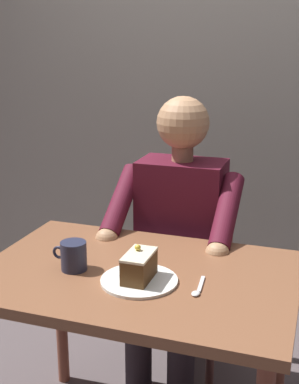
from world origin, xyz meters
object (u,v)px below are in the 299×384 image
at_px(chair, 186,264).
at_px(seated_person, 176,242).
at_px(dining_table, 137,297).
at_px(coffee_cup, 73,255).
at_px(dessert_spoon, 198,289).
at_px(cake_slice, 139,266).

relative_size(chair, seated_person, 0.71).
xyz_separation_m(dining_table, coffee_cup, (0.21, 0.05, 0.15)).
distance_m(coffee_cup, dessert_spoon, 0.44).
height_order(chair, seated_person, seated_person).
bearing_deg(coffee_cup, dining_table, -165.57).
distance_m(seated_person, cake_slice, 0.57).
bearing_deg(chair, cake_slice, 92.68).
relative_size(chair, dessert_spoon, 6.23).
bearing_deg(dessert_spoon, dining_table, -16.34).
distance_m(dining_table, seated_person, 0.48).
height_order(dining_table, coffee_cup, coffee_cup).
xyz_separation_m(dining_table, chair, (0.00, -0.65, -0.16)).
height_order(cake_slice, dessert_spoon, cake_slice).
relative_size(seated_person, coffee_cup, 10.34).
bearing_deg(coffee_cup, dessert_spoon, 178.28).
height_order(chair, dessert_spoon, chair).
bearing_deg(cake_slice, chair, -87.32).
relative_size(dining_table, dessert_spoon, 7.35).
relative_size(seated_person, cake_slice, 8.98).
distance_m(chair, cake_slice, 0.78).
distance_m(dining_table, coffee_cup, 0.26).
xyz_separation_m(chair, cake_slice, (-0.03, 0.72, 0.30)).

